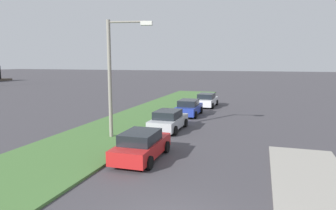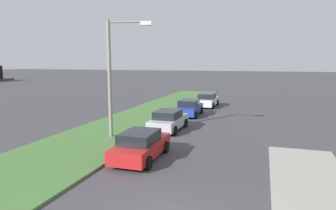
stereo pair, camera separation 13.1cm
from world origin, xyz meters
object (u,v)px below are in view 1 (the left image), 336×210
Objects in this scene: parked_car_red at (142,145)px; parked_car_silver at (168,120)px; parked_car_blue at (189,108)px; parked_car_white at (207,100)px; streetlight at (115,71)px.

parked_car_silver is (6.59, 0.63, 0.00)m from parked_car_red.
parked_car_blue and parked_car_white have the same top height.
parked_car_red is at bearing -178.50° from parked_car_white.
parked_car_red and parked_car_blue have the same top height.
parked_car_red is 18.65m from parked_car_white.
parked_car_silver and parked_car_white have the same top height.
streetlight is (-3.26, 2.50, 3.67)m from parked_car_silver.
parked_car_silver is 6.25m from parked_car_blue.
parked_car_white is at bearing -2.04° from parked_car_silver.
parked_car_white is at bearing -11.54° from streetlight.
parked_car_blue is (12.84, 0.62, 0.00)m from parked_car_red.
parked_car_silver is at bearing 179.21° from parked_car_blue.
parked_car_red is 0.99× the size of parked_car_white.
streetlight reaches higher than parked_car_silver.
parked_car_white is (12.06, -0.63, 0.00)m from parked_car_silver.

